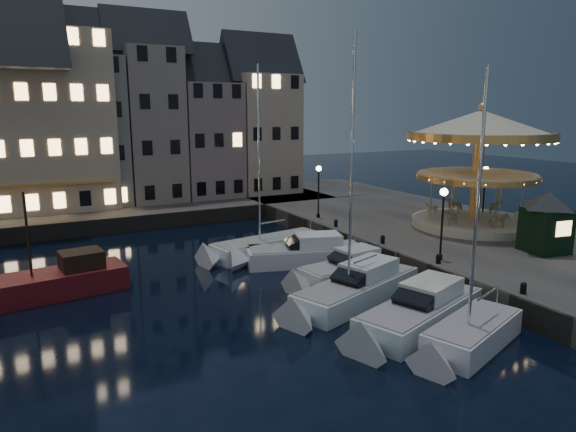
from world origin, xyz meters
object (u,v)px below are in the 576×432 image
bollard_d (336,223)px  red_fishing_boat (57,283)px  bollard_a (523,287)px  bollard_c (383,239)px  carousel (479,146)px  motorboat_c (353,290)px  motorboat_e (298,255)px  ticket_kiosk (547,212)px  motorboat_d (342,273)px  streetlamp_b (443,214)px  motorboat_f (263,248)px  streetlamp_c (319,184)px  bollard_b (439,258)px  motorboat_a (467,338)px  streetlamp_d (485,185)px  motorboat_b (417,315)px

bollard_d → red_fishing_boat: size_ratio=0.07×
bollard_a → bollard_c: bearing=90.0°
bollard_a → carousel: size_ratio=0.06×
motorboat_c → motorboat_e: motorboat_c is taller
bollard_c → ticket_kiosk: size_ratio=0.14×
motorboat_d → streetlamp_b: bearing=-23.6°
motorboat_c → red_fishing_boat: bearing=147.9°
motorboat_c → motorboat_f: 10.19m
bollard_d → bollard_c: bearing=-90.0°
streetlamp_c → bollard_d: bearing=-99.7°
motorboat_e → motorboat_f: bearing=111.9°
carousel → bollard_a: bearing=-128.8°
bollard_a → motorboat_f: 16.88m
bollard_d → motorboat_c: size_ratio=0.05×
bollard_a → bollard_b: size_ratio=1.00×
bollard_c → motorboat_e: 5.54m
motorboat_c → red_fishing_boat: (-13.37, 8.38, 0.02)m
streetlamp_b → bollard_b: (-0.60, -0.50, -2.41)m
ticket_kiosk → streetlamp_b: bearing=166.0°
motorboat_a → ticket_kiosk: motorboat_a is taller
bollard_b → motorboat_e: size_ratio=0.07×
motorboat_c → motorboat_e: size_ratio=1.46×
streetlamp_c → bollard_b: size_ratio=7.32×
motorboat_c → motorboat_f: motorboat_c is taller
bollard_d → motorboat_a: (-4.75, -17.12, -1.07)m
streetlamp_b → motorboat_e: size_ratio=0.49×
streetlamp_d → streetlamp_b: bearing=-148.2°
motorboat_b → red_fishing_boat: 18.71m
bollard_b → motorboat_c: size_ratio=0.05×
motorboat_a → motorboat_c: size_ratio=0.88×
streetlamp_c → motorboat_a: motorboat_a is taller
motorboat_e → red_fishing_boat: size_ratio=1.12×
bollard_b → motorboat_d: 5.45m
bollard_d → carousel: bearing=-27.2°
red_fishing_boat → ticket_kiosk: size_ratio=1.81×
red_fishing_boat → streetlamp_b: bearing=-21.8°
motorboat_b → motorboat_f: size_ratio=0.70×
bollard_b → carousel: 12.17m
streetlamp_d → ticket_kiosk: bearing=-117.4°
bollard_d → motorboat_e: (-4.95, -3.22, -0.96)m
motorboat_b → streetlamp_c: bearing=72.5°
bollard_a → streetlamp_b: bearing=84.3°
motorboat_e → motorboat_a: bearing=-89.2°
bollard_b → bollard_d: (0.00, 10.50, 0.00)m
bollard_d → carousel: (9.10, -4.68, 5.61)m
bollard_c → motorboat_a: (-4.75, -11.62, -1.07)m
bollard_d → red_fishing_boat: bearing=-173.7°
bollard_a → motorboat_b: 5.37m
motorboat_c → carousel: motorboat_c is taller
bollard_c → bollard_d: (0.00, 5.50, 0.00)m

